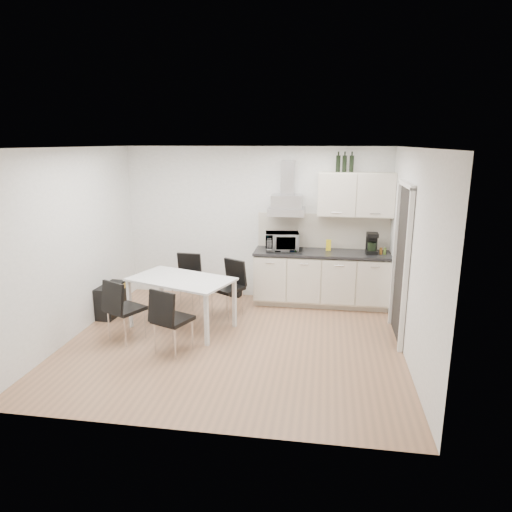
{
  "coord_description": "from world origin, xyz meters",
  "views": [
    {
      "loc": [
        1.19,
        -5.65,
        2.66
      ],
      "look_at": [
        0.23,
        0.52,
        1.1
      ],
      "focal_mm": 32.0,
      "sensor_mm": 36.0,
      "label": 1
    }
  ],
  "objects": [
    {
      "name": "dining_table",
      "position": [
        -0.85,
        0.42,
        0.67
      ],
      "size": [
        1.64,
        1.26,
        0.75
      ],
      "rotation": [
        0.0,
        0.0,
        -0.33
      ],
      "color": "white",
      "rests_on": "ground"
    },
    {
      "name": "wall_left",
      "position": [
        -2.25,
        0.0,
        1.3
      ],
      "size": [
        0.1,
        4.0,
        2.6
      ],
      "primitive_type": "cube",
      "color": "white",
      "rests_on": "ground"
    },
    {
      "name": "chair_far_left",
      "position": [
        -1.04,
        1.23,
        0.44
      ],
      "size": [
        0.47,
        0.53,
        0.88
      ],
      "primitive_type": null,
      "rotation": [
        0.0,
        0.0,
        3.08
      ],
      "color": "black",
      "rests_on": "ground"
    },
    {
      "name": "wall_back",
      "position": [
        0.0,
        2.0,
        1.3
      ],
      "size": [
        4.5,
        0.1,
        2.6
      ],
      "primitive_type": "cube",
      "color": "white",
      "rests_on": "ground"
    },
    {
      "name": "ceiling",
      "position": [
        0.0,
        0.0,
        2.6
      ],
      "size": [
        4.5,
        4.5,
        0.0
      ],
      "primitive_type": "plane",
      "color": "white",
      "rests_on": "wall_back"
    },
    {
      "name": "ground",
      "position": [
        0.0,
        0.0,
        0.0
      ],
      "size": [
        4.5,
        4.5,
        0.0
      ],
      "primitive_type": "plane",
      "color": "#A47553",
      "rests_on": "ground"
    },
    {
      "name": "wall_right",
      "position": [
        2.25,
        0.0,
        1.3
      ],
      "size": [
        0.1,
        4.0,
        2.6
      ],
      "primitive_type": "cube",
      "color": "white",
      "rests_on": "ground"
    },
    {
      "name": "kitchenette",
      "position": [
        1.18,
        1.73,
        0.83
      ],
      "size": [
        2.22,
        0.64,
        2.52
      ],
      "color": "beige",
      "rests_on": "ground"
    },
    {
      "name": "guitar_amp",
      "position": [
        -2.1,
        0.71,
        0.25
      ],
      "size": [
        0.29,
        0.61,
        0.5
      ],
      "rotation": [
        0.0,
        0.0,
        -0.05
      ],
      "color": "black",
      "rests_on": "ground"
    },
    {
      "name": "floor_speaker",
      "position": [
        -0.34,
        1.9,
        0.15
      ],
      "size": [
        0.21,
        0.19,
        0.3
      ],
      "primitive_type": "cube",
      "rotation": [
        0.0,
        0.0,
        -0.2
      ],
      "color": "black",
      "rests_on": "ground"
    },
    {
      "name": "chair_far_right",
      "position": [
        -0.29,
        0.96,
        0.44
      ],
      "size": [
        0.63,
        0.65,
        0.88
      ],
      "primitive_type": null,
      "rotation": [
        0.0,
        0.0,
        2.62
      ],
      "color": "black",
      "rests_on": "ground"
    },
    {
      "name": "chair_near_left",
      "position": [
        -1.47,
        -0.13,
        0.44
      ],
      "size": [
        0.62,
        0.64,
        0.88
      ],
      "primitive_type": null,
      "rotation": [
        0.0,
        0.0,
        -0.46
      ],
      "color": "black",
      "rests_on": "ground"
    },
    {
      "name": "wall_front",
      "position": [
        0.0,
        -2.0,
        1.3
      ],
      "size": [
        4.5,
        0.1,
        2.6
      ],
      "primitive_type": "cube",
      "color": "white",
      "rests_on": "ground"
    },
    {
      "name": "doorway",
      "position": [
        2.21,
        0.55,
        1.05
      ],
      "size": [
        0.08,
        1.04,
        2.1
      ],
      "primitive_type": "cube",
      "color": "white",
      "rests_on": "ground"
    },
    {
      "name": "chair_near_right",
      "position": [
        -0.71,
        -0.39,
        0.44
      ],
      "size": [
        0.6,
        0.63,
        0.88
      ],
      "primitive_type": null,
      "rotation": [
        0.0,
        0.0,
        -0.39
      ],
      "color": "black",
      "rests_on": "ground"
    }
  ]
}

